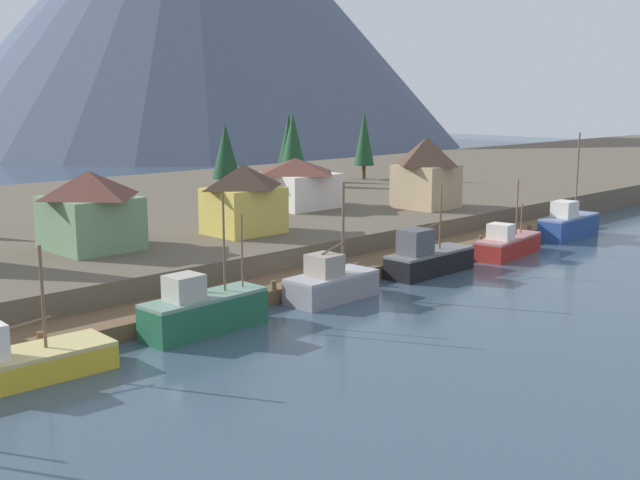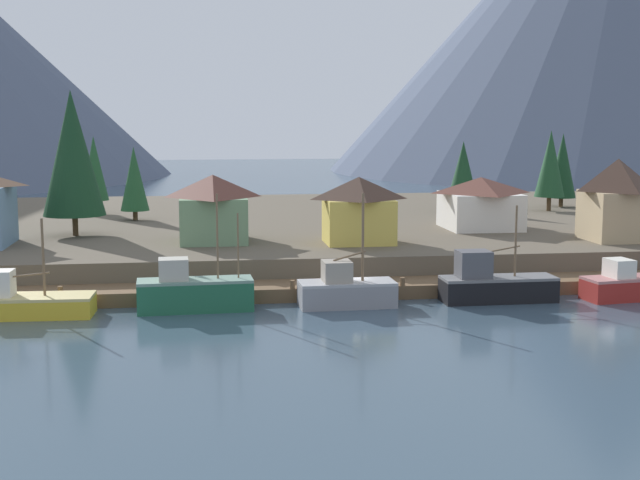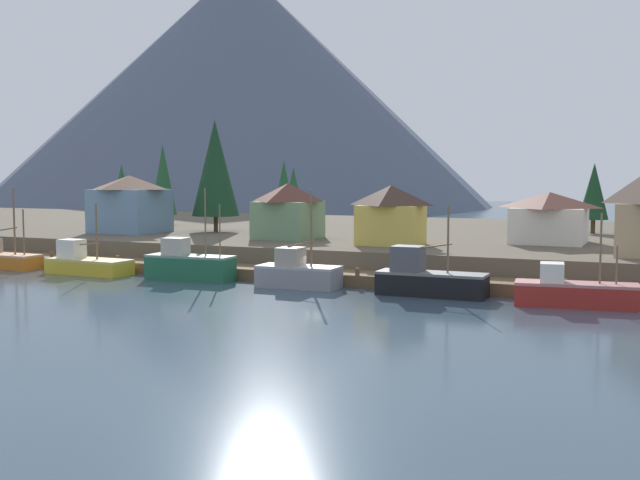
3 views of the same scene
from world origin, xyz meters
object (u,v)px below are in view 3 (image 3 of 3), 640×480
at_px(fishing_boat_red, 574,292).
at_px(conifer_centre, 122,189).
at_px(house_blue, 130,203).
at_px(conifer_back_left, 163,180).
at_px(fishing_boat_green, 189,265).
at_px(fishing_boat_grey, 298,273).
at_px(fishing_boat_black, 427,279).
at_px(conifer_mid_right, 284,187).
at_px(fishing_boat_yellow, 86,264).
at_px(fishing_boat_orange, 1,258).
at_px(conifer_back_right, 294,193).
at_px(house_green, 288,210).
at_px(house_yellow, 391,214).
at_px(conifer_near_right, 594,191).
at_px(conifer_far_left, 215,168).
at_px(house_white, 549,217).

relative_size(fishing_boat_red, conifer_centre, 1.04).
height_order(house_blue, conifer_back_left, conifer_back_left).
xyz_separation_m(fishing_boat_green, fishing_boat_grey, (10.49, -0.09, -0.14)).
relative_size(fishing_boat_black, conifer_mid_right, 0.95).
distance_m(fishing_boat_yellow, fishing_boat_green, 11.00).
relative_size(fishing_boat_orange, fishing_boat_yellow, 0.99).
xyz_separation_m(fishing_boat_orange, conifer_back_right, (15.81, 32.97, 5.87)).
xyz_separation_m(conifer_mid_right, conifer_back_left, (-12.65, -10.51, 0.97)).
height_order(fishing_boat_grey, house_green, house_green).
xyz_separation_m(house_yellow, conifer_back_right, (-19.95, 19.81, 1.43)).
bearing_deg(conifer_near_right, conifer_back_left, -172.48).
bearing_deg(fishing_boat_yellow, fishing_boat_black, 2.95).
height_order(house_blue, conifer_centre, conifer_centre).
bearing_deg(fishing_boat_orange, conifer_back_right, 65.40).
bearing_deg(fishing_boat_green, fishing_boat_grey, -2.92).
distance_m(fishing_boat_green, house_blue, 25.12).
distance_m(fishing_boat_grey, conifer_back_left, 45.48).
relative_size(conifer_back_right, conifer_far_left, 0.59).
xyz_separation_m(house_green, house_yellow, (12.16, -2.69, -0.06)).
distance_m(fishing_boat_red, house_white, 22.57).
height_order(fishing_boat_yellow, conifer_mid_right, conifer_mid_right).
bearing_deg(fishing_boat_yellow, fishing_boat_green, 3.78).
distance_m(house_blue, house_yellow, 32.75).
bearing_deg(fishing_boat_orange, fishing_boat_black, 1.11).
distance_m(conifer_back_left, conifer_far_left, 15.14).
relative_size(fishing_boat_yellow, house_white, 1.13).
bearing_deg(conifer_back_left, conifer_centre, -172.22).
bearing_deg(conifer_far_left, house_yellow, -18.70).
distance_m(house_blue, conifer_near_right, 52.83).
height_order(fishing_boat_orange, fishing_boat_green, fishing_boat_green).
bearing_deg(fishing_boat_orange, conifer_mid_right, 75.49).
bearing_deg(house_blue, fishing_boat_grey, -28.93).
distance_m(fishing_boat_yellow, house_blue, 18.75).
distance_m(fishing_boat_black, conifer_mid_right, 51.40).
xyz_separation_m(house_green, conifer_back_left, (-25.21, 13.33, 3.07)).
height_order(fishing_boat_grey, conifer_near_right, conifer_near_right).
relative_size(fishing_boat_grey, house_blue, 1.04).
height_order(fishing_boat_green, conifer_back_right, conifer_back_right).
relative_size(fishing_boat_orange, conifer_far_left, 0.63).
bearing_deg(house_green, conifer_far_left, 155.56).
bearing_deg(fishing_boat_grey, fishing_boat_red, -2.27).
height_order(fishing_boat_yellow, conifer_back_right, conifer_back_right).
bearing_deg(house_yellow, conifer_near_right, 54.96).
height_order(house_white, conifer_mid_right, conifer_mid_right).
distance_m(house_white, conifer_far_left, 38.12).
xyz_separation_m(fishing_boat_black, house_yellow, (-7.40, 13.09, 4.13)).
bearing_deg(fishing_boat_red, fishing_boat_grey, 171.60).
relative_size(house_green, conifer_near_right, 0.84).
bearing_deg(conifer_centre, conifer_near_right, 7.54).
height_order(fishing_boat_red, conifer_mid_right, conifer_mid_right).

